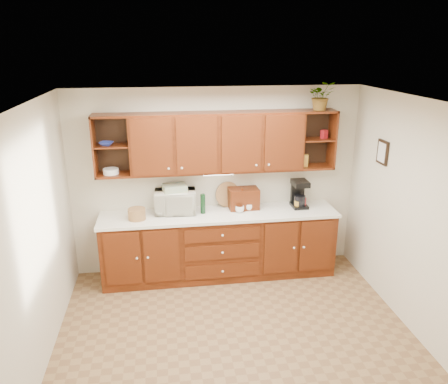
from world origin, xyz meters
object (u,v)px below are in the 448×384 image
object	(u,v)px
microwave	(175,202)
coffee_maker	(299,194)
potted_plant	(321,96)
bread_box	(243,198)

from	to	relation	value
microwave	coffee_maker	bearing A→B (deg)	1.58
microwave	potted_plant	world-z (taller)	potted_plant
potted_plant	bread_box	bearing A→B (deg)	177.43
microwave	bread_box	world-z (taller)	microwave
bread_box	coffee_maker	size ratio (longest dim) A/B	1.06
coffee_maker	potted_plant	world-z (taller)	potted_plant
coffee_maker	bread_box	bearing A→B (deg)	175.97
microwave	bread_box	size ratio (longest dim) A/B	1.33
microwave	coffee_maker	xyz separation A→B (m)	(1.74, -0.03, 0.03)
microwave	bread_box	distance (m)	0.95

